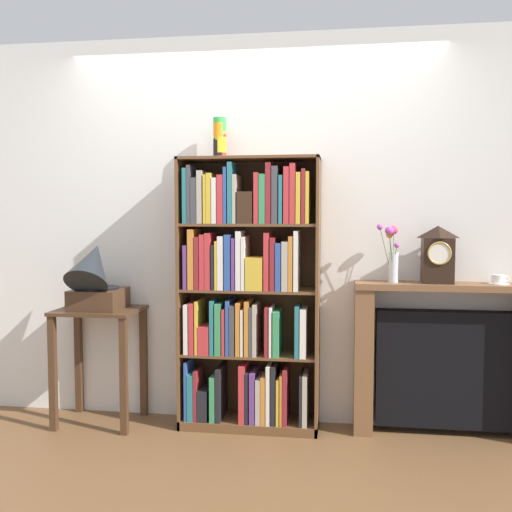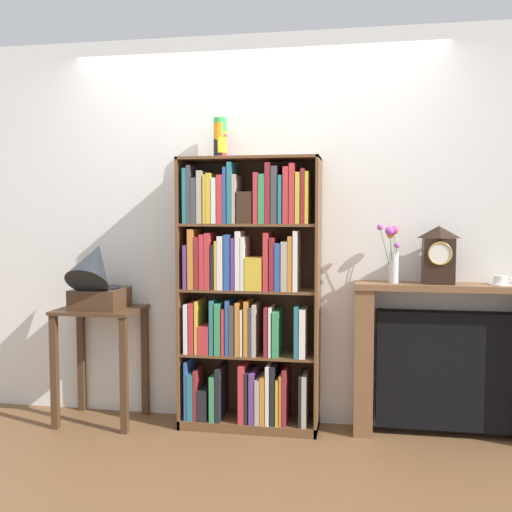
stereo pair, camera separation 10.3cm
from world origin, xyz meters
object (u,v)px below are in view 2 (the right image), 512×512
Objects in this scene: mantel_clock at (439,255)px; flower_vase at (393,253)px; gramophone at (96,277)px; fireplace_mantel at (447,362)px; cup_stack at (220,138)px; side_table_left at (101,340)px; teacup_with_saucer at (500,281)px; bookshelf at (246,295)px.

mantel_clock is 0.28m from flower_vase.
gramophone reaches higher than fireplace_mantel.
fireplace_mantel is (2.27, 0.18, -0.52)m from gramophone.
cup_stack is 0.34× the size of side_table_left.
teacup_with_saucer is (0.37, 0.00, -0.16)m from mantel_clock.
mantel_clock reaches higher than teacup_with_saucer.
gramophone is 2.33m from fireplace_mantel.
bookshelf reaches higher than gramophone.
cup_stack is 0.71× the size of flower_vase.
cup_stack is 1.98m from teacup_with_saucer.
bookshelf is 2.28× the size of side_table_left.
fireplace_mantel is (1.28, 0.06, -0.40)m from bookshelf.
cup_stack reaches higher than fireplace_mantel.
bookshelf is at bearing -15.75° from cup_stack.
gramophone is 1.93m from flower_vase.
fireplace_mantel is 0.77m from flower_vase.
bookshelf reaches higher than flower_vase.
fireplace_mantel is 0.60m from teacup_with_saucer.
bookshelf is 13.35× the size of teacup_with_saucer.
gramophone is 2.21m from mantel_clock.
gramophone is 3.89× the size of teacup_with_saucer.
gramophone is at bearing -176.45° from teacup_with_saucer.
gramophone is at bearing -168.12° from cup_stack.
bookshelf is at bearing -178.19° from mantel_clock.
gramophone is 2.57m from teacup_with_saucer.
fireplace_mantel is 0.68m from mantel_clock.
fireplace_mantel is at bearing 19.47° from mantel_clock.
bookshelf reaches higher than teacup_with_saucer.
flower_vase is (0.93, 0.04, 0.29)m from bookshelf.
mantel_clock reaches higher than fireplace_mantel.
mantel_clock is at bearing -179.58° from teacup_with_saucer.
flower_vase reaches higher than teacup_with_saucer.
gramophone reaches higher than side_table_left.
fireplace_mantel is (1.46, 0.01, -1.42)m from cup_stack.
fireplace_mantel is at bearing 4.14° from flower_vase.
fireplace_mantel is 3.10× the size of flower_vase.
mantel_clock is (1.21, 0.04, 0.28)m from bookshelf.
side_table_left is 2.16× the size of mantel_clock.
gramophone is at bearing -90.00° from side_table_left.
mantel_clock is (-0.07, -0.02, 0.68)m from fireplace_mantel.
cup_stack is 2.04m from fireplace_mantel.
cup_stack is at bearing 11.88° from gramophone.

